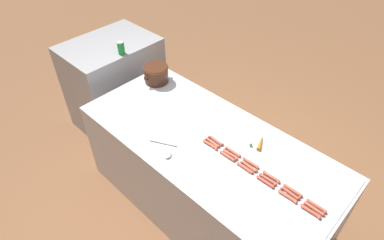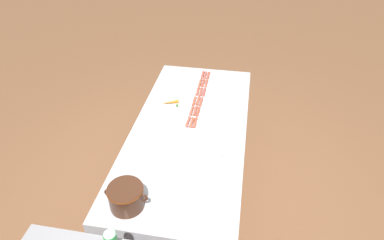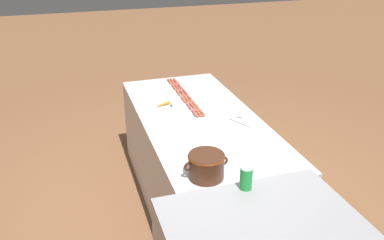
% 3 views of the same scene
% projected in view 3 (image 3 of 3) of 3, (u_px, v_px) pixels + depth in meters
% --- Properties ---
extents(ground_plane, '(20.00, 20.00, 0.00)m').
position_uv_depth(ground_plane, '(199.00, 200.00, 3.72)').
color(ground_plane, brown).
extents(griddle_counter, '(0.95, 2.10, 0.84)m').
position_uv_depth(griddle_counter, '(199.00, 161.00, 3.54)').
color(griddle_counter, '#BCBCC1').
rests_on(griddle_counter, ground_plane).
extents(hot_dog_0, '(0.03, 0.14, 0.02)m').
position_uv_depth(hot_dog_0, '(176.00, 81.00, 4.13)').
color(hot_dog_0, '#BF533E').
rests_on(hot_dog_0, griddle_counter).
extents(hot_dog_1, '(0.03, 0.14, 0.02)m').
position_uv_depth(hot_dog_1, '(180.00, 86.00, 3.99)').
color(hot_dog_1, '#BE5C44').
rests_on(hot_dog_1, griddle_counter).
extents(hot_dog_2, '(0.02, 0.14, 0.02)m').
position_uv_depth(hot_dog_2, '(185.00, 92.00, 3.85)').
color(hot_dog_2, '#BC4F41').
rests_on(hot_dog_2, griddle_counter).
extents(hot_dog_3, '(0.02, 0.14, 0.02)m').
position_uv_depth(hot_dog_3, '(190.00, 99.00, 3.70)').
color(hot_dog_3, '#BC5840').
rests_on(hot_dog_3, griddle_counter).
extents(hot_dog_4, '(0.02, 0.14, 0.02)m').
position_uv_depth(hot_dog_4, '(196.00, 105.00, 3.56)').
color(hot_dog_4, '#BB553E').
rests_on(hot_dog_4, griddle_counter).
extents(hot_dog_5, '(0.03, 0.14, 0.02)m').
position_uv_depth(hot_dog_5, '(202.00, 112.00, 3.42)').
color(hot_dog_5, '#B9573F').
rests_on(hot_dog_5, griddle_counter).
extents(hot_dog_6, '(0.02, 0.14, 0.02)m').
position_uv_depth(hot_dog_6, '(172.00, 81.00, 4.12)').
color(hot_dog_6, '#BB5B47').
rests_on(hot_dog_6, griddle_counter).
extents(hot_dog_7, '(0.03, 0.14, 0.02)m').
position_uv_depth(hot_dog_7, '(177.00, 87.00, 3.98)').
color(hot_dog_7, '#B3513E').
rests_on(hot_dog_7, griddle_counter).
extents(hot_dog_8, '(0.03, 0.14, 0.02)m').
position_uv_depth(hot_dog_8, '(182.00, 93.00, 3.84)').
color(hot_dog_8, '#B05642').
rests_on(hot_dog_8, griddle_counter).
extents(hot_dog_9, '(0.03, 0.14, 0.02)m').
position_uv_depth(hot_dog_9, '(187.00, 99.00, 3.70)').
color(hot_dog_9, '#B55B42').
rests_on(hot_dog_9, griddle_counter).
extents(hot_dog_10, '(0.03, 0.14, 0.02)m').
position_uv_depth(hot_dog_10, '(192.00, 105.00, 3.56)').
color(hot_dog_10, '#B55842').
rests_on(hot_dog_10, griddle_counter).
extents(hot_dog_11, '(0.03, 0.14, 0.02)m').
position_uv_depth(hot_dog_11, '(199.00, 113.00, 3.41)').
color(hot_dog_11, '#B9593E').
rests_on(hot_dog_11, griddle_counter).
extents(hot_dog_12, '(0.03, 0.14, 0.02)m').
position_uv_depth(hot_dog_12, '(170.00, 81.00, 4.12)').
color(hot_dog_12, '#B85341').
rests_on(hot_dog_12, griddle_counter).
extents(hot_dog_13, '(0.02, 0.14, 0.02)m').
position_uv_depth(hot_dog_13, '(174.00, 87.00, 3.97)').
color(hot_dog_13, '#B45B3D').
rests_on(hot_dog_13, griddle_counter).
extents(hot_dog_14, '(0.03, 0.14, 0.02)m').
position_uv_depth(hot_dog_14, '(179.00, 93.00, 3.83)').
color(hot_dog_14, '#B55840').
rests_on(hot_dog_14, griddle_counter).
extents(hot_dog_15, '(0.03, 0.14, 0.02)m').
position_uv_depth(hot_dog_15, '(184.00, 99.00, 3.68)').
color(hot_dog_15, '#BA593E').
rests_on(hot_dog_15, griddle_counter).
extents(hot_dog_16, '(0.02, 0.14, 0.02)m').
position_uv_depth(hot_dog_16, '(189.00, 106.00, 3.55)').
color(hot_dog_16, '#B75A43').
rests_on(hot_dog_16, griddle_counter).
extents(hot_dog_17, '(0.03, 0.14, 0.02)m').
position_uv_depth(hot_dog_17, '(195.00, 113.00, 3.40)').
color(hot_dog_17, '#B15947').
rests_on(hot_dog_17, griddle_counter).
extents(bean_pot, '(0.29, 0.23, 0.16)m').
position_uv_depth(bean_pot, '(206.00, 165.00, 2.51)').
color(bean_pot, '#472616').
rests_on(bean_pot, griddle_counter).
extents(serving_spoon, '(0.16, 0.26, 0.02)m').
position_uv_depth(serving_spoon, '(240.00, 118.00, 3.33)').
color(serving_spoon, '#B7B7BC').
rests_on(serving_spoon, griddle_counter).
extents(carrot, '(0.17, 0.10, 0.03)m').
position_uv_depth(carrot, '(162.00, 105.00, 3.56)').
color(carrot, orange).
rests_on(carrot, griddle_counter).
extents(soda_can, '(0.07, 0.07, 0.13)m').
position_uv_depth(soda_can, '(246.00, 178.00, 2.13)').
color(soda_can, '#1E8C38').
rests_on(soda_can, back_cabinet).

